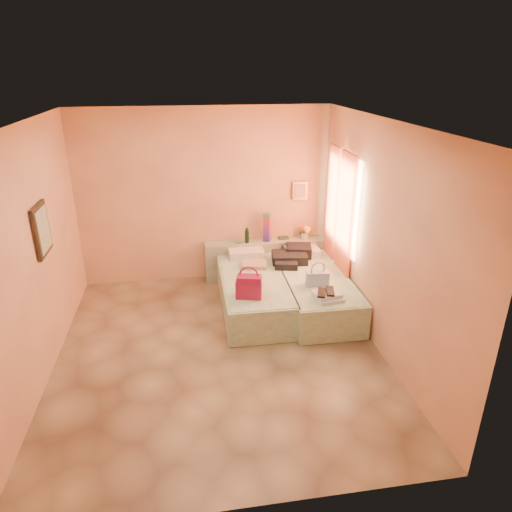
{
  "coord_description": "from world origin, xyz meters",
  "views": [
    {
      "loc": [
        -0.31,
        -4.87,
        3.35
      ],
      "look_at": [
        0.6,
        0.85,
        0.92
      ],
      "focal_mm": 32.0,
      "sensor_mm": 36.0,
      "label": 1
    }
  ],
  "objects": [
    {
      "name": "ground",
      "position": [
        0.0,
        0.0,
        0.0
      ],
      "size": [
        4.5,
        4.5,
        0.0
      ],
      "primitive_type": "plane",
      "color": "tan",
      "rests_on": "ground"
    },
    {
      "name": "room_walls",
      "position": [
        0.21,
        0.57,
        1.79
      ],
      "size": [
        4.02,
        4.51,
        2.81
      ],
      "color": "#F1B880",
      "rests_on": "ground"
    },
    {
      "name": "headboard_ledge",
      "position": [
        0.98,
        2.1,
        0.33
      ],
      "size": [
        2.05,
        0.3,
        0.65
      ],
      "primitive_type": "cube",
      "color": "#AAB190",
      "rests_on": "ground"
    },
    {
      "name": "bed_left",
      "position": [
        0.6,
        1.05,
        0.25
      ],
      "size": [
        0.91,
        2.01,
        0.5
      ],
      "primitive_type": "cube",
      "rotation": [
        0.0,
        0.0,
        -0.01
      ],
      "color": "beige",
      "rests_on": "ground"
    },
    {
      "name": "bed_right",
      "position": [
        1.5,
        0.95,
        0.25
      ],
      "size": [
        0.91,
        2.01,
        0.5
      ],
      "primitive_type": "cube",
      "rotation": [
        0.0,
        0.0,
        -0.01
      ],
      "color": "beige",
      "rests_on": "ground"
    },
    {
      "name": "water_bottle",
      "position": [
        0.65,
        2.06,
        0.77
      ],
      "size": [
        0.08,
        0.08,
        0.24
      ],
      "primitive_type": "cylinder",
      "rotation": [
        0.0,
        0.0,
        0.31
      ],
      "color": "#143720",
      "rests_on": "headboard_ledge"
    },
    {
      "name": "rainbow_box",
      "position": [
        0.99,
        2.1,
        0.89
      ],
      "size": [
        0.14,
        0.14,
        0.49
      ],
      "primitive_type": "cube",
      "rotation": [
        0.0,
        0.0,
        -0.43
      ],
      "color": "maroon",
      "rests_on": "headboard_ledge"
    },
    {
      "name": "small_dish",
      "position": [
        0.52,
        2.09,
        0.67
      ],
      "size": [
        0.15,
        0.15,
        0.03
      ],
      "primitive_type": "cylinder",
      "rotation": [
        0.0,
        0.0,
        -0.14
      ],
      "color": "#4E9060",
      "rests_on": "headboard_ledge"
    },
    {
      "name": "green_book",
      "position": [
        1.28,
        2.15,
        0.66
      ],
      "size": [
        0.17,
        0.12,
        0.03
      ],
      "primitive_type": "cube",
      "rotation": [
        0.0,
        0.0,
        0.03
      ],
      "color": "#274934",
      "rests_on": "headboard_ledge"
    },
    {
      "name": "flower_vase",
      "position": [
        1.63,
        2.08,
        0.79
      ],
      "size": [
        0.27,
        0.27,
        0.28
      ],
      "primitive_type": "cube",
      "rotation": [
        0.0,
        0.0,
        0.31
      ],
      "color": "silver",
      "rests_on": "headboard_ledge"
    },
    {
      "name": "magenta_handbag",
      "position": [
        0.45,
        0.46,
        0.66
      ],
      "size": [
        0.37,
        0.26,
        0.32
      ],
      "primitive_type": "cube",
      "rotation": [
        0.0,
        0.0,
        -0.24
      ],
      "color": "maroon",
      "rests_on": "bed_left"
    },
    {
      "name": "khaki_garment",
      "position": [
        0.67,
        1.43,
        0.53
      ],
      "size": [
        0.42,
        0.36,
        0.06
      ],
      "primitive_type": "cube",
      "rotation": [
        0.0,
        0.0,
        -0.16
      ],
      "color": "tan",
      "rests_on": "bed_left"
    },
    {
      "name": "clothes_pile",
      "position": [
        1.29,
        1.53,
        0.59
      ],
      "size": [
        0.65,
        0.65,
        0.18
      ],
      "primitive_type": "cube",
      "rotation": [
        0.0,
        0.0,
        -0.1
      ],
      "color": "black",
      "rests_on": "bed_right"
    },
    {
      "name": "blue_handbag",
      "position": [
        1.44,
        0.66,
        0.6
      ],
      "size": [
        0.32,
        0.15,
        0.2
      ],
      "primitive_type": "cube",
      "rotation": [
        0.0,
        0.0,
        -0.07
      ],
      "color": "#385388",
      "rests_on": "bed_right"
    },
    {
      "name": "towel_stack",
      "position": [
        1.46,
        0.22,
        0.55
      ],
      "size": [
        0.39,
        0.35,
        0.1
      ],
      "primitive_type": "cube",
      "rotation": [
        0.0,
        0.0,
        0.16
      ],
      "color": "white",
      "rests_on": "bed_right"
    },
    {
      "name": "sandal_pair",
      "position": [
        1.43,
        0.21,
        0.61
      ],
      "size": [
        0.27,
        0.31,
        0.03
      ],
      "primitive_type": "cube",
      "rotation": [
        0.0,
        0.0,
        -0.33
      ],
      "color": "black",
      "rests_on": "towel_stack"
    }
  ]
}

